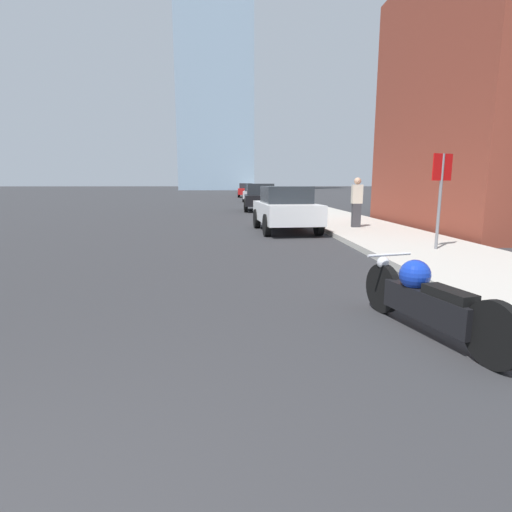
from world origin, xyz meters
The scene contains 9 objects.
sidewalk centered at (6.15, 40.00, 0.07)m, with size 3.12×240.00×0.15m.
distant_tower centered at (-1.75, 100.46, 42.09)m, with size 17.34×17.34×84.17m.
motorcycle centered at (3.57, 3.10, 0.40)m, with size 0.81×2.30×0.81m.
parked_car_white centered at (3.31, 12.77, 0.81)m, with size 2.10×4.02×1.56m.
parked_car_black centered at (3.19, 23.29, 0.83)m, with size 2.02×3.91×1.63m.
parked_car_silver centered at (3.47, 35.36, 0.79)m, with size 2.08×3.94×1.60m.
parked_car_red centered at (3.25, 46.87, 0.83)m, with size 2.04×4.24×1.63m.
stop_sign centered at (6.22, 7.93, 1.64)m, with size 0.57×0.26×2.18m.
pedestrian centered at (5.79, 12.67, 1.03)m, with size 0.36×0.24×1.71m.
Camera 1 is at (1.40, -1.06, 1.68)m, focal length 28.00 mm.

